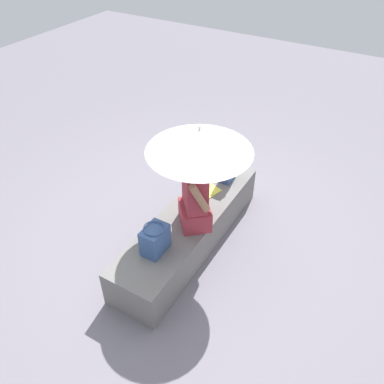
# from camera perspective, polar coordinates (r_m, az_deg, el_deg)

# --- Properties ---
(ground_plane) EXTENTS (14.00, 14.00, 0.00)m
(ground_plane) POSITION_cam_1_polar(r_m,az_deg,el_deg) (4.37, -0.38, -7.27)
(ground_plane) COLOR slate
(stone_bench) EXTENTS (2.15, 0.56, 0.40)m
(stone_bench) POSITION_cam_1_polar(r_m,az_deg,el_deg) (4.22, -0.39, -5.37)
(stone_bench) COLOR slate
(stone_bench) RESTS_ON ground
(person_seated) EXTENTS (0.49, 0.46, 0.90)m
(person_seated) POSITION_cam_1_polar(r_m,az_deg,el_deg) (3.75, 0.44, -0.11)
(person_seated) COLOR #992D38
(person_seated) RESTS_ON stone_bench
(parasol) EXTENTS (0.96, 0.96, 1.08)m
(parasol) POSITION_cam_1_polar(r_m,az_deg,el_deg) (3.45, 1.07, 7.44)
(parasol) COLOR #B7B7BC
(parasol) RESTS_ON stone_bench
(handbag_black) EXTENTS (0.26, 0.19, 0.29)m
(handbag_black) POSITION_cam_1_polar(r_m,az_deg,el_deg) (3.65, -5.33, -6.80)
(handbag_black) COLOR #335184
(handbag_black) RESTS_ON stone_bench
(tote_bag_canvas) EXTENTS (0.21, 0.16, 0.36)m
(tote_bag_canvas) POSITION_cam_1_polar(r_m,az_deg,el_deg) (4.48, 5.18, 3.63)
(tote_bag_canvas) COLOR #335184
(tote_bag_canvas) RESTS_ON stone_bench
(magazine) EXTENTS (0.32, 0.27, 0.01)m
(magazine) POSITION_cam_1_polar(r_m,az_deg,el_deg) (4.37, 2.10, 0.03)
(magazine) COLOR #EAE04C
(magazine) RESTS_ON stone_bench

